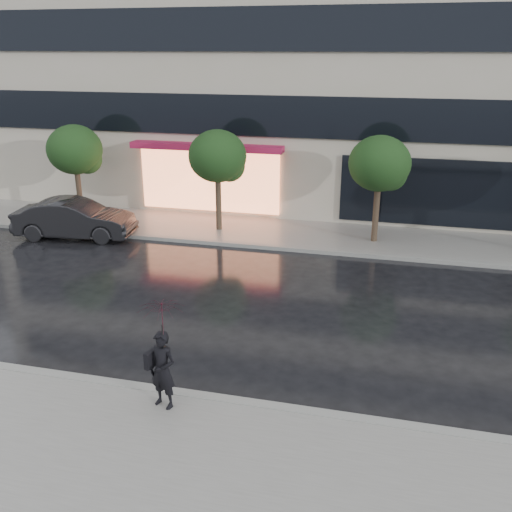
% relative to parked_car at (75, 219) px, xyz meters
% --- Properties ---
extents(ground, '(120.00, 120.00, 0.00)m').
position_rel_parked_car_xyz_m(ground, '(8.09, -8.00, -0.74)').
color(ground, black).
rests_on(ground, ground).
extents(sidewalk_near, '(60.00, 4.50, 0.12)m').
position_rel_parked_car_xyz_m(sidewalk_near, '(8.09, -11.25, -0.68)').
color(sidewalk_near, slate).
rests_on(sidewalk_near, ground).
extents(sidewalk_far, '(60.00, 3.50, 0.12)m').
position_rel_parked_car_xyz_m(sidewalk_far, '(8.09, 2.25, -0.68)').
color(sidewalk_far, slate).
rests_on(sidewalk_far, ground).
extents(curb_near, '(60.00, 0.25, 0.14)m').
position_rel_parked_car_xyz_m(curb_near, '(8.09, -9.00, -0.67)').
color(curb_near, gray).
rests_on(curb_near, ground).
extents(curb_far, '(60.00, 0.25, 0.14)m').
position_rel_parked_car_xyz_m(curb_far, '(8.09, 0.50, -0.67)').
color(curb_far, gray).
rests_on(curb_far, ground).
extents(tree_far_west, '(2.20, 2.20, 3.99)m').
position_rel_parked_car_xyz_m(tree_far_west, '(-0.85, 2.03, 2.18)').
color(tree_far_west, '#33261C').
rests_on(tree_far_west, ground).
extents(tree_mid_west, '(2.20, 2.20, 3.99)m').
position_rel_parked_car_xyz_m(tree_mid_west, '(5.15, 2.03, 2.18)').
color(tree_mid_west, '#33261C').
rests_on(tree_mid_west, ground).
extents(tree_mid_east, '(2.20, 2.20, 3.99)m').
position_rel_parked_car_xyz_m(tree_mid_east, '(11.15, 2.03, 2.18)').
color(tree_mid_east, '#33261C').
rests_on(tree_mid_east, ground).
extents(parked_car, '(4.65, 2.15, 1.48)m').
position_rel_parked_car_xyz_m(parked_car, '(0.00, 0.00, 0.00)').
color(parked_car, black).
rests_on(parked_car, ground).
extents(pedestrian_with_umbrella, '(1.11, 1.12, 2.29)m').
position_rel_parked_car_xyz_m(pedestrian_with_umbrella, '(7.60, -9.51, 0.87)').
color(pedestrian_with_umbrella, black).
rests_on(pedestrian_with_umbrella, sidewalk_near).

